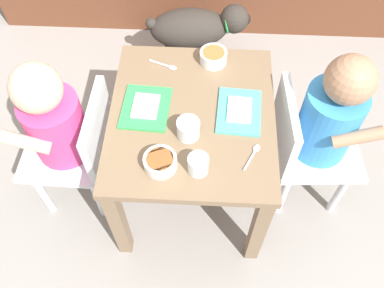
{
  "coord_description": "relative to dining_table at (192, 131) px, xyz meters",
  "views": [
    {
      "loc": [
        0.04,
        -0.78,
        1.47
      ],
      "look_at": [
        0.0,
        0.0,
        0.3
      ],
      "focal_mm": 39.35,
      "sensor_mm": 36.0,
      "label": 1
    }
  ],
  "objects": [
    {
      "name": "dining_table",
      "position": [
        0.0,
        0.0,
        0.0
      ],
      "size": [
        0.5,
        0.58,
        0.46
      ],
      "color": "#7A6047",
      "rests_on": "ground"
    },
    {
      "name": "spoon_by_left_tray",
      "position": [
        0.18,
        -0.14,
        0.09
      ],
      "size": [
        0.06,
        0.09,
        0.01
      ],
      "color": "silver",
      "rests_on": "dining_table"
    },
    {
      "name": "seated_child_left",
      "position": [
        -0.41,
        -0.03,
        0.04
      ],
      "size": [
        0.29,
        0.29,
        0.66
      ],
      "color": "silver",
      "rests_on": "ground"
    },
    {
      "name": "food_tray_right",
      "position": [
        0.14,
        0.02,
        0.09
      ],
      "size": [
        0.14,
        0.18,
        0.02
      ],
      "color": "#4CC6BC",
      "rests_on": "dining_table"
    },
    {
      "name": "seated_child_right",
      "position": [
        0.41,
        0.02,
        0.05
      ],
      "size": [
        0.3,
        0.3,
        0.68
      ],
      "color": "silver",
      "rests_on": "ground"
    },
    {
      "name": "water_cup_right",
      "position": [
        -0.01,
        -0.07,
        0.11
      ],
      "size": [
        0.07,
        0.07,
        0.06
      ],
      "color": "white",
      "rests_on": "dining_table"
    },
    {
      "name": "cereal_bowl_right_side",
      "position": [
        -0.08,
        -0.18,
        0.11
      ],
      "size": [
        0.09,
        0.09,
        0.04
      ],
      "color": "white",
      "rests_on": "dining_table"
    },
    {
      "name": "ground_plane",
      "position": [
        0.0,
        0.0,
        -0.37
      ],
      "size": [
        7.0,
        7.0,
        0.0
      ],
      "primitive_type": "plane",
      "color": "gray"
    },
    {
      "name": "water_cup_left",
      "position": [
        0.03,
        -0.19,
        0.11
      ],
      "size": [
        0.06,
        0.06,
        0.06
      ],
      "color": "white",
      "rests_on": "dining_table"
    },
    {
      "name": "spoon_by_right_tray",
      "position": [
        -0.1,
        0.2,
        0.09
      ],
      "size": [
        0.1,
        0.05,
        0.01
      ],
      "color": "silver",
      "rests_on": "dining_table"
    },
    {
      "name": "dog",
      "position": [
        -0.01,
        0.66,
        -0.15
      ],
      "size": [
        0.45,
        0.22,
        0.32
      ],
      "color": "#332D28",
      "rests_on": "ground"
    },
    {
      "name": "food_tray_left",
      "position": [
        -0.14,
        0.02,
        0.09
      ],
      "size": [
        0.15,
        0.18,
        0.02
      ],
      "color": "green",
      "rests_on": "dining_table"
    },
    {
      "name": "veggie_bowl_far",
      "position": [
        0.06,
        0.23,
        0.11
      ],
      "size": [
        0.09,
        0.09,
        0.04
      ],
      "color": "white",
      "rests_on": "dining_table"
    }
  ]
}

